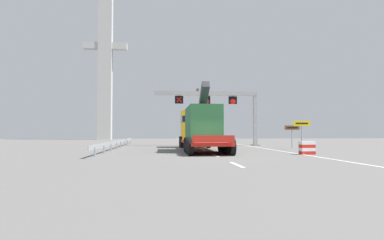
{
  "coord_description": "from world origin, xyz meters",
  "views": [
    {
      "loc": [
        -3.23,
        -20.83,
        1.51
      ],
      "look_at": [
        -0.42,
        10.25,
        2.7
      ],
      "focal_mm": 30.32,
      "sensor_mm": 36.0,
      "label": 1
    }
  ],
  "objects_px": {
    "overhead_lane_gantry": "(219,102)",
    "tourist_info_sign_brown": "(292,131)",
    "heavy_haul_truck_red": "(199,127)",
    "crash_barrier_striped": "(307,148)",
    "bridge_pylon_distant": "(105,62)",
    "exit_sign_yellow": "(302,127)"
  },
  "relations": [
    {
      "from": "exit_sign_yellow",
      "to": "bridge_pylon_distant",
      "type": "height_order",
      "value": "bridge_pylon_distant"
    },
    {
      "from": "overhead_lane_gantry",
      "to": "bridge_pylon_distant",
      "type": "height_order",
      "value": "bridge_pylon_distant"
    },
    {
      "from": "exit_sign_yellow",
      "to": "crash_barrier_striped",
      "type": "distance_m",
      "value": 7.17
    },
    {
      "from": "crash_barrier_striped",
      "to": "bridge_pylon_distant",
      "type": "relative_size",
      "value": 0.03
    },
    {
      "from": "heavy_haul_truck_red",
      "to": "tourist_info_sign_brown",
      "type": "height_order",
      "value": "heavy_haul_truck_red"
    },
    {
      "from": "tourist_info_sign_brown",
      "to": "heavy_haul_truck_red",
      "type": "bearing_deg",
      "value": -166.82
    },
    {
      "from": "overhead_lane_gantry",
      "to": "crash_barrier_striped",
      "type": "xyz_separation_m",
      "value": [
        3.41,
        -15.19,
        -4.59
      ]
    },
    {
      "from": "overhead_lane_gantry",
      "to": "crash_barrier_striped",
      "type": "relative_size",
      "value": 11.65
    },
    {
      "from": "overhead_lane_gantry",
      "to": "exit_sign_yellow",
      "type": "distance_m",
      "value": 10.94
    },
    {
      "from": "tourist_info_sign_brown",
      "to": "bridge_pylon_distant",
      "type": "relative_size",
      "value": 0.07
    },
    {
      "from": "exit_sign_yellow",
      "to": "bridge_pylon_distant",
      "type": "xyz_separation_m",
      "value": [
        -24.48,
        41.04,
        14.32
      ]
    },
    {
      "from": "tourist_info_sign_brown",
      "to": "bridge_pylon_distant",
      "type": "xyz_separation_m",
      "value": [
        -24.57,
        38.66,
        14.61
      ]
    },
    {
      "from": "overhead_lane_gantry",
      "to": "exit_sign_yellow",
      "type": "height_order",
      "value": "overhead_lane_gantry"
    },
    {
      "from": "overhead_lane_gantry",
      "to": "bridge_pylon_distant",
      "type": "relative_size",
      "value": 0.38
    },
    {
      "from": "overhead_lane_gantry",
      "to": "tourist_info_sign_brown",
      "type": "height_order",
      "value": "overhead_lane_gantry"
    },
    {
      "from": "overhead_lane_gantry",
      "to": "tourist_info_sign_brown",
      "type": "relative_size",
      "value": 5.57
    },
    {
      "from": "crash_barrier_striped",
      "to": "overhead_lane_gantry",
      "type": "bearing_deg",
      "value": 102.66
    },
    {
      "from": "heavy_haul_truck_red",
      "to": "crash_barrier_striped",
      "type": "distance_m",
      "value": 9.63
    },
    {
      "from": "exit_sign_yellow",
      "to": "crash_barrier_striped",
      "type": "xyz_separation_m",
      "value": [
        -2.53,
        -6.54,
        -1.49
      ]
    },
    {
      "from": "heavy_haul_truck_red",
      "to": "crash_barrier_striped",
      "type": "xyz_separation_m",
      "value": [
        6.7,
        -6.74,
        -1.54
      ]
    },
    {
      "from": "overhead_lane_gantry",
      "to": "heavy_haul_truck_red",
      "type": "bearing_deg",
      "value": -111.27
    },
    {
      "from": "exit_sign_yellow",
      "to": "tourist_info_sign_brown",
      "type": "relative_size",
      "value": 1.17
    }
  ]
}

